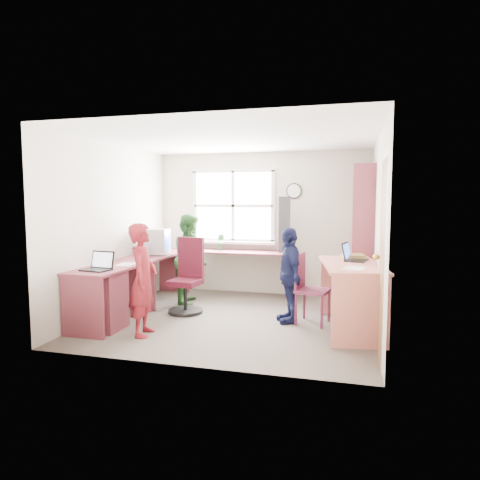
{
  "coord_description": "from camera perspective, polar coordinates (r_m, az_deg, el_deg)",
  "views": [
    {
      "loc": [
        1.5,
        -5.44,
        1.61
      ],
      "look_at": [
        0.0,
        0.25,
        1.05
      ],
      "focal_mm": 32.0,
      "sensor_mm": 36.0,
      "label": 1
    }
  ],
  "objects": [
    {
      "name": "room",
      "position": [
        5.74,
        -0.28,
        1.52
      ],
      "size": [
        3.64,
        3.44,
        2.44
      ],
      "color": "#4C433C",
      "rests_on": "ground"
    },
    {
      "name": "l_desk",
      "position": [
        5.98,
        -13.62,
        -5.85
      ],
      "size": [
        2.38,
        2.95,
        0.75
      ],
      "color": "brown",
      "rests_on": "ground"
    },
    {
      "name": "right_desk",
      "position": [
        5.45,
        14.58,
        -5.41
      ],
      "size": [
        0.87,
        1.52,
        0.83
      ],
      "rotation": [
        0.0,
        0.0,
        0.15
      ],
      "color": "#E17E70",
      "rests_on": "ground"
    },
    {
      "name": "bookshelf",
      "position": [
        6.65,
        16.0,
        -0.02
      ],
      "size": [
        0.3,
        1.02,
        2.1
      ],
      "color": "brown",
      "rests_on": "ground"
    },
    {
      "name": "swivel_chair",
      "position": [
        6.18,
        -7.0,
        -5.36
      ],
      "size": [
        0.54,
        0.54,
        1.06
      ],
      "rotation": [
        0.0,
        0.0,
        -0.1
      ],
      "color": "black",
      "rests_on": "ground"
    },
    {
      "name": "wooden_chair",
      "position": [
        5.65,
        9.02,
        -6.03
      ],
      "size": [
        0.47,
        0.47,
        0.91
      ],
      "rotation": [
        0.0,
        0.0,
        -0.21
      ],
      "color": "maroon",
      "rests_on": "ground"
    },
    {
      "name": "crt_monitor",
      "position": [
        6.77,
        -11.27,
        -0.22
      ],
      "size": [
        0.46,
        0.43,
        0.4
      ],
      "rotation": [
        0.0,
        0.0,
        0.16
      ],
      "color": "#B0B0B5",
      "rests_on": "l_desk"
    },
    {
      "name": "laptop_left",
      "position": [
        5.5,
        -18.31,
        -3.27
      ],
      "size": [
        0.36,
        0.31,
        0.23
      ],
      "rotation": [
        0.0,
        0.0,
        -0.13
      ],
      "color": "black",
      "rests_on": "l_desk"
    },
    {
      "name": "laptop_right",
      "position": [
        5.67,
        14.74,
        -2.12
      ],
      "size": [
        0.35,
        0.39,
        0.23
      ],
      "rotation": [
        0.0,
        0.0,
        1.36
      ],
      "color": "black",
      "rests_on": "right_desk"
    },
    {
      "name": "speaker_a",
      "position": [
        6.48,
        -13.02,
        -1.56
      ],
      "size": [
        0.09,
        0.09,
        0.17
      ],
      "rotation": [
        0.0,
        0.0,
        0.02
      ],
      "color": "black",
      "rests_on": "l_desk"
    },
    {
      "name": "speaker_b",
      "position": [
        6.9,
        -10.73,
        -1.12
      ],
      "size": [
        0.1,
        0.1,
        0.17
      ],
      "rotation": [
        0.0,
        0.0,
        -0.18
      ],
      "color": "black",
      "rests_on": "l_desk"
    },
    {
      "name": "cd_tower",
      "position": [
        6.98,
        5.94,
        2.07
      ],
      "size": [
        0.2,
        0.18,
        0.91
      ],
      "rotation": [
        0.0,
        0.0,
        0.11
      ],
      "color": "black",
      "rests_on": "l_desk"
    },
    {
      "name": "game_box",
      "position": [
        5.86,
        14.84,
        -2.14
      ],
      "size": [
        0.33,
        0.33,
        0.06
      ],
      "rotation": [
        0.0,
        0.0,
        0.17
      ],
      "color": "red",
      "rests_on": "right_desk"
    },
    {
      "name": "paper_a",
      "position": [
        5.87,
        -14.96,
        -3.14
      ],
      "size": [
        0.24,
        0.32,
        0.0
      ],
      "rotation": [
        0.0,
        0.0,
        0.12
      ],
      "color": "silver",
      "rests_on": "l_desk"
    },
    {
      "name": "paper_b",
      "position": [
        5.04,
        14.99,
        -3.66
      ],
      "size": [
        0.28,
        0.35,
        0.0
      ],
      "rotation": [
        0.0,
        0.0,
        -0.24
      ],
      "color": "silver",
      "rests_on": "right_desk"
    },
    {
      "name": "potted_plant",
      "position": [
        7.3,
        -2.67,
        -0.25
      ],
      "size": [
        0.17,
        0.14,
        0.28
      ],
      "primitive_type": "imported",
      "rotation": [
        0.0,
        0.0,
        0.14
      ],
      "color": "#2D7234",
      "rests_on": "l_desk"
    },
    {
      "name": "person_red",
      "position": [
        5.19,
        -12.79,
        -5.17
      ],
      "size": [
        0.41,
        0.54,
        1.33
      ],
      "primitive_type": "imported",
      "rotation": [
        0.0,
        0.0,
        1.76
      ],
      "color": "maroon",
      "rests_on": "ground"
    },
    {
      "name": "person_green",
      "position": [
        6.7,
        -6.6,
        -2.47
      ],
      "size": [
        0.67,
        0.78,
        1.38
      ],
      "primitive_type": "imported",
      "rotation": [
        0.0,
        0.0,
        1.8
      ],
      "color": "#2D6628",
      "rests_on": "ground"
    },
    {
      "name": "person_navy",
      "position": [
        5.64,
        6.57,
        -4.67
      ],
      "size": [
        0.56,
        0.79,
        1.25
      ],
      "primitive_type": "imported",
      "rotation": [
        0.0,
        0.0,
        -1.18
      ],
      "color": "#13183D",
      "rests_on": "ground"
    }
  ]
}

